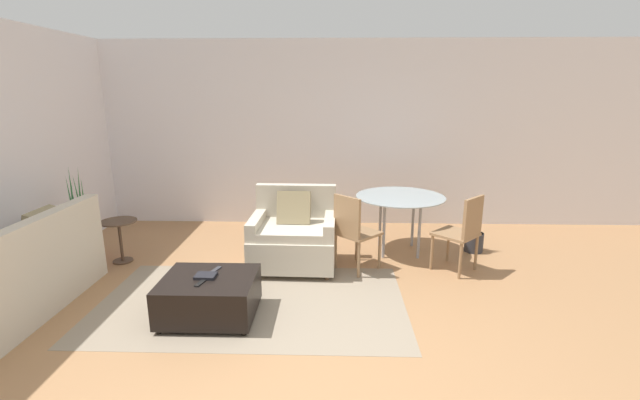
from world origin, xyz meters
TOP-DOWN VIEW (x-y plane):
  - ground_plane at (0.00, 0.00)m, footprint 20.00×20.00m
  - wall_back at (0.00, 3.77)m, footprint 12.00×0.06m
  - area_rug at (-0.56, 1.09)m, footprint 2.99×1.72m
  - couch at (-2.70, 0.79)m, footprint 0.83×1.91m
  - armchair at (-0.23, 2.02)m, footprint 0.99×0.85m
  - ottoman at (-0.89, 0.81)m, footprint 0.84×0.70m
  - book_stack at (-0.92, 0.82)m, footprint 0.19×0.15m
  - tv_remote_primary at (-0.87, 0.98)m, footprint 0.09×0.16m
  - tv_remote_secondary at (-0.93, 0.69)m, footprint 0.08×0.15m
  - potted_plant at (-2.78, 2.06)m, footprint 0.33×0.33m
  - side_table at (-2.33, 2.07)m, footprint 0.42×0.42m
  - dining_table at (1.07, 2.51)m, footprint 1.11×1.11m
  - dining_chair_near_left at (0.45, 1.89)m, footprint 0.59×0.59m
  - dining_chair_near_right at (1.69, 1.89)m, footprint 0.59×0.59m
  - potted_plant_small at (2.05, 2.55)m, footprint 0.23×0.23m

SIDE VIEW (x-z plane):
  - ground_plane at x=0.00m, z-range 0.00..0.00m
  - area_rug at x=-0.56m, z-range 0.00..0.01m
  - ottoman at x=-0.89m, z-range 0.02..0.40m
  - potted_plant_small at x=2.05m, z-range -0.14..0.57m
  - potted_plant at x=-2.78m, z-range -0.30..0.89m
  - couch at x=-2.70m, z-range -0.15..0.78m
  - armchair at x=-0.23m, z-range -0.10..0.82m
  - side_table at x=-2.33m, z-range 0.11..0.63m
  - tv_remote_primary at x=-0.87m, z-range 0.38..0.39m
  - tv_remote_secondary at x=-0.93m, z-range 0.38..0.39m
  - book_stack at x=-0.92m, z-range 0.38..0.41m
  - dining_chair_near_left at x=0.45m, z-range 0.07..0.97m
  - dining_chair_near_right at x=1.69m, z-range 0.07..0.97m
  - dining_table at x=1.07m, z-range 0.29..1.03m
  - wall_back at x=0.00m, z-range 0.00..2.75m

